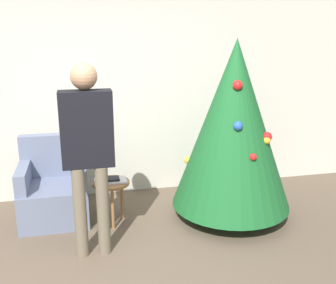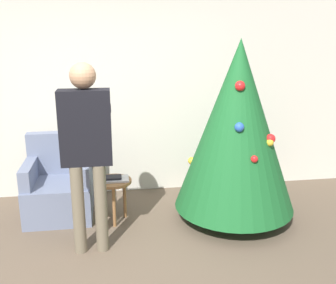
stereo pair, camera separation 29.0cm
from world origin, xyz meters
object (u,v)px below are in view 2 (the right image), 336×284
christmas_tree (237,126)px  side_stool (113,187)px  armchair (60,187)px  person_standing (86,140)px

christmas_tree → side_stool: (-1.36, 0.13, -0.68)m
armchair → person_standing: 1.21m
person_standing → armchair: bearing=115.2°
person_standing → side_stool: bearing=67.3°
christmas_tree → side_stool: 1.53m
christmas_tree → person_standing: bearing=-165.2°
christmas_tree → armchair: size_ratio=2.17×
armchair → side_stool: 0.69m
person_standing → side_stool: (0.23, 0.55, -0.70)m
person_standing → side_stool: size_ratio=3.69×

